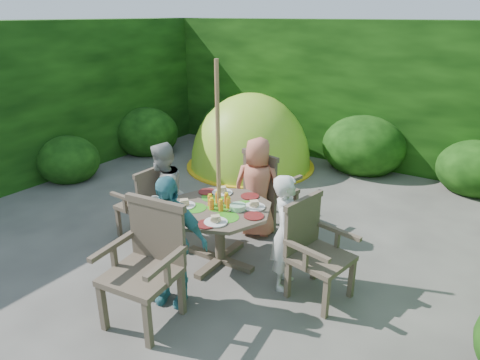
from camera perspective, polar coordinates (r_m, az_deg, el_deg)
The scene contains 13 objects.
ground at distance 5.40m, azimuth -2.03°, elevation -7.40°, with size 60.00×60.00×0.00m, color #474540.
hedge_enclosure at distance 6.02m, azimuth 5.27°, elevation 8.33°, with size 9.00×9.00×2.50m.
patio_table at distance 4.61m, azimuth -2.71°, elevation -4.80°, with size 1.17×1.17×0.81m.
parasol_pole at distance 4.40m, azimuth -2.88°, elevation 1.45°, with size 0.04×0.04×2.20m, color olive.
garden_chair_right at distance 4.19m, azimuth 9.91°, elevation -8.99°, with size 0.60×0.65×0.94m.
garden_chair_left at distance 5.31m, azimuth -12.53°, elevation -2.78°, with size 0.49×0.54×0.88m.
garden_chair_back at distance 5.49m, azimuth 3.72°, elevation -0.96°, with size 0.67×0.62×0.97m.
garden_chair_front at distance 3.90m, azimuth -12.31°, elevation -10.65°, with size 0.69×0.63×1.05m.
child_right at distance 4.23m, azimuth 6.17°, elevation -6.97°, with size 0.44×0.29×1.19m, color silver.
child_left at distance 5.06m, azimuth -10.20°, elevation -1.99°, with size 0.61×0.47×1.25m, color #9FA09A.
child_back at distance 5.20m, azimuth 2.33°, elevation -1.00°, with size 0.61×0.39×1.24m, color #D17156.
child_front at distance 4.03m, azimuth -9.43°, elevation -8.00°, with size 0.75×0.31×1.28m, color teal.
dome_tent at distance 7.80m, azimuth 1.30°, elevation 1.89°, with size 2.62×2.62×2.64m.
Camera 1 is at (2.78, -3.84, 2.59)m, focal length 32.00 mm.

